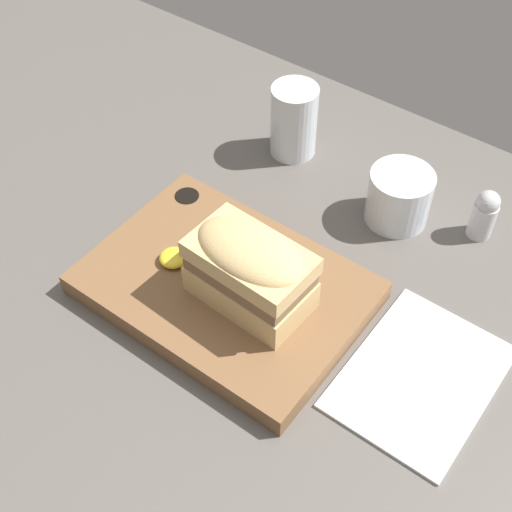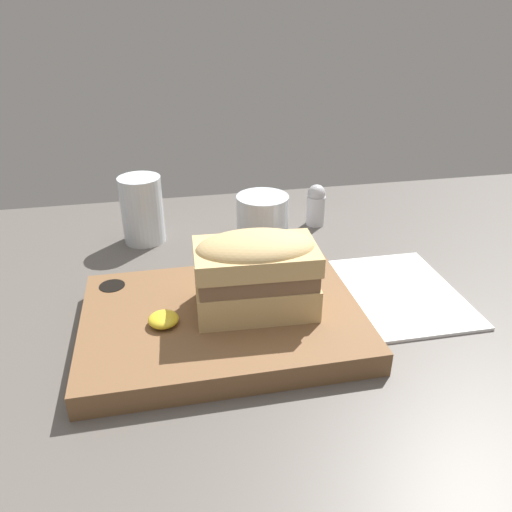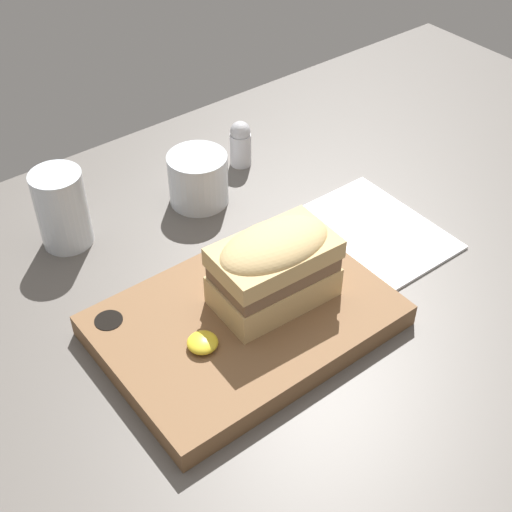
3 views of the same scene
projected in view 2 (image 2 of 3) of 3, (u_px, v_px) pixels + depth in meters
The scene contains 8 objects.
dining_table at pixel (216, 366), 53.44cm from camera, with size 160.95×97.14×2.00cm.
serving_board at pixel (222, 320), 56.77cm from camera, with size 31.09×22.09×2.83cm.
sandwich at pixel (256, 270), 54.22cm from camera, with size 13.55×8.44×9.26cm.
mustard_dollop at pixel (163, 319), 53.44cm from camera, with size 3.28×3.28×1.31cm.
water_glass at pixel (143, 214), 76.40cm from camera, with size 6.40×6.40×10.30cm.
wine_glass at pixel (262, 220), 77.57cm from camera, with size 8.07×8.07×7.11cm.
napkin at pixel (400, 292), 64.35cm from camera, with size 14.33×19.27×0.40cm.
salt_shaker at pixel (316, 205), 82.28cm from camera, with size 3.08×3.08×6.95cm.
Camera 2 is at (-4.04, -41.84, 36.30)cm, focal length 35.00 mm.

